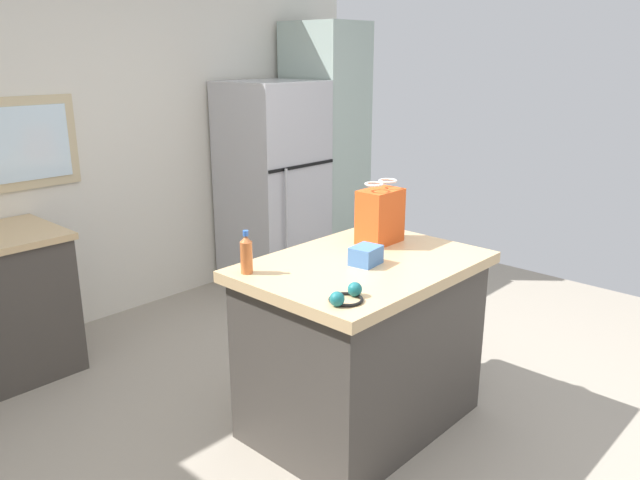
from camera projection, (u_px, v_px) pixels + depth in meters
name	position (u px, v px, depth m)	size (l,w,h in m)	color
ground	(376.00, 441.00, 3.23)	(6.10, 6.10, 0.00)	#9E9384
back_wall	(102.00, 138.00, 4.49)	(4.98, 0.13, 2.68)	silver
kitchen_island	(362.00, 343.00, 3.27)	(1.22, 0.87, 0.93)	#423D38
refrigerator	(273.00, 185.00, 5.25)	(0.74, 0.73, 1.72)	#B7B7BC
tall_cabinet	(325.00, 149.00, 5.64)	(0.53, 0.65, 2.19)	#9EB2A8
shopping_bag	(380.00, 216.00, 3.41)	(0.24, 0.17, 0.34)	#DB511E
small_box	(366.00, 255.00, 3.08)	(0.15, 0.12, 0.09)	#4775B7
bottle	(246.00, 254.00, 2.94)	(0.06, 0.06, 0.21)	#C66633
ear_defenders	(346.00, 296.00, 2.63)	(0.20, 0.17, 0.06)	black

